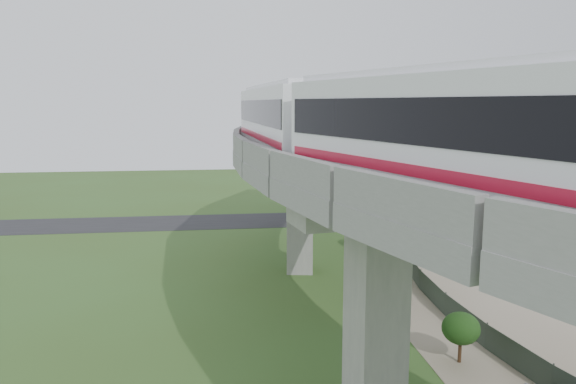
% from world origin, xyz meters
% --- Properties ---
extents(ground, '(160.00, 160.00, 0.00)m').
position_xyz_m(ground, '(0.00, 0.00, 0.00)').
color(ground, '#395120').
rests_on(ground, ground).
extents(dirt_lot, '(18.00, 26.00, 0.04)m').
position_xyz_m(dirt_lot, '(14.00, -2.00, 0.02)').
color(dirt_lot, '#80715D').
rests_on(dirt_lot, ground).
extents(asphalt_road, '(60.00, 8.00, 0.03)m').
position_xyz_m(asphalt_road, '(0.00, 30.00, 0.01)').
color(asphalt_road, '#232326').
rests_on(asphalt_road, ground).
extents(viaduct, '(19.58, 73.98, 11.40)m').
position_xyz_m(viaduct, '(3.84, 0.00, 9.05)').
color(viaduct, '#99968E').
rests_on(viaduct, ground).
extents(metro_train, '(12.19, 61.23, 3.64)m').
position_xyz_m(metro_train, '(0.44, 3.31, 12.31)').
color(metro_train, silver).
rests_on(metro_train, ground).
extents(fence, '(3.87, 38.73, 1.50)m').
position_xyz_m(fence, '(9.75, 0.00, 0.75)').
color(fence, '#2D382D').
rests_on(fence, ground).
extents(tree_0, '(2.81, 2.81, 3.10)m').
position_xyz_m(tree_0, '(11.80, 21.76, 1.90)').
color(tree_0, '#382314').
rests_on(tree_0, ground).
extents(tree_1, '(2.80, 2.80, 3.77)m').
position_xyz_m(tree_1, '(8.55, 14.55, 2.58)').
color(tree_1, '#382314').
rests_on(tree_1, ground).
extents(tree_2, '(2.52, 2.52, 3.09)m').
position_xyz_m(tree_2, '(6.23, 4.75, 2.02)').
color(tree_2, '#382314').
rests_on(tree_2, ground).
extents(tree_3, '(1.92, 1.92, 2.67)m').
position_xyz_m(tree_3, '(6.62, -6.29, 1.84)').
color(tree_3, '#382314').
rests_on(tree_3, ground).
extents(car_dark, '(3.60, 1.53, 1.04)m').
position_xyz_m(car_dark, '(14.44, 7.12, 0.56)').
color(car_dark, black).
rests_on(car_dark, dirt_lot).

